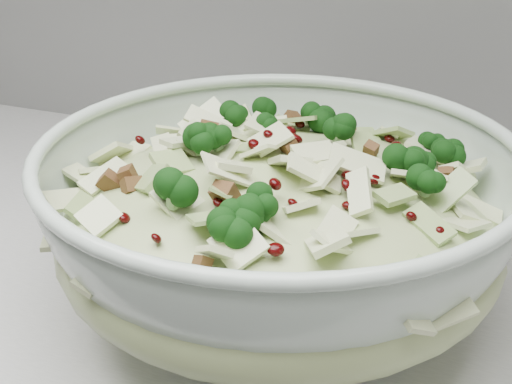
# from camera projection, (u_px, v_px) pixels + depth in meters

# --- Properties ---
(mixing_bowl) EXTENTS (0.53, 0.53, 0.16)m
(mixing_bowl) POSITION_uv_depth(u_px,v_px,m) (279.00, 228.00, 0.60)
(mixing_bowl) COLOR #BACCBC
(mixing_bowl) RESTS_ON counter
(salad) EXTENTS (0.50, 0.50, 0.16)m
(salad) POSITION_uv_depth(u_px,v_px,m) (279.00, 201.00, 0.59)
(salad) COLOR #A3B37B
(salad) RESTS_ON mixing_bowl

